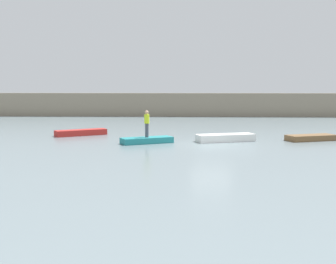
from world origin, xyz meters
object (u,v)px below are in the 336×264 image
at_px(rowboat_red, 81,133).
at_px(rowboat_teal, 147,140).
at_px(person_hiviz_shirt, 147,122).
at_px(rowboat_white, 225,138).
at_px(rowboat_brown, 311,138).

height_order(rowboat_red, rowboat_teal, rowboat_red).
distance_m(rowboat_teal, person_hiviz_shirt, 1.13).
height_order(rowboat_teal, rowboat_white, rowboat_white).
relative_size(rowboat_teal, rowboat_white, 0.86).
distance_m(rowboat_white, rowboat_brown, 5.72).
height_order(rowboat_white, rowboat_brown, rowboat_white).
height_order(rowboat_red, rowboat_brown, rowboat_red).
relative_size(rowboat_red, rowboat_white, 0.98).
bearing_deg(rowboat_brown, person_hiviz_shirt, 169.52).
relative_size(rowboat_white, person_hiviz_shirt, 2.25).
bearing_deg(rowboat_brown, rowboat_teal, 169.52).
xyz_separation_m(rowboat_red, rowboat_white, (10.14, -3.03, 0.03)).
bearing_deg(rowboat_red, rowboat_teal, -70.91).
bearing_deg(rowboat_brown, rowboat_red, 151.58).
xyz_separation_m(rowboat_brown, person_hiviz_shirt, (-10.68, -1.81, 1.13)).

